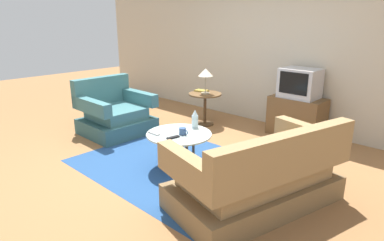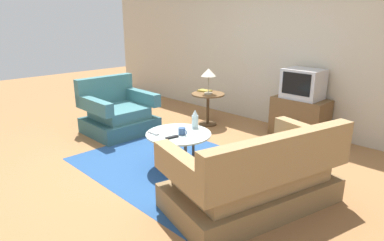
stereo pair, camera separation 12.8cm
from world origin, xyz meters
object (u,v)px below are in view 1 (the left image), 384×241
object	(u,v)px
couch	(259,178)
mug	(183,131)
tv_remote_silver	(154,133)
side_table	(205,102)
coffee_table	(179,136)
tv_remote_dark	(173,137)
armchair	(115,115)
vase	(195,119)
television	(300,83)
table_lamp	(206,73)
book	(202,91)
tv_stand	(297,117)

from	to	relation	value
couch	mug	size ratio (longest dim) A/B	14.08
tv_remote_silver	side_table	bearing A→B (deg)	113.98
coffee_table	tv_remote_dark	xyz separation A→B (m)	(0.07, -0.17, 0.05)
armchair	side_table	world-z (taller)	armchair
couch	mug	world-z (taller)	couch
vase	tv_remote_dark	size ratio (longest dim) A/B	1.45
television	coffee_table	bearing A→B (deg)	-102.76
table_lamp	mug	world-z (taller)	table_lamp
couch	armchair	bearing A→B (deg)	98.41
book	television	bearing A→B (deg)	4.34
mug	tv_remote_silver	size ratio (longest dim) A/B	0.76
vase	book	xyz separation A→B (m)	(-1.07, 1.32, 0.01)
vase	side_table	bearing A→B (deg)	126.59
couch	side_table	distance (m)	2.65
armchair	coffee_table	size ratio (longest dim) A/B	1.26
tv_stand	vase	xyz separation A→B (m)	(-0.49, -1.80, 0.25)
armchair	table_lamp	world-z (taller)	table_lamp
tv_remote_silver	table_lamp	bearing A→B (deg)	113.59
tv_stand	tv_remote_silver	xyz separation A→B (m)	(-0.68, -2.32, 0.15)
vase	book	size ratio (longest dim) A/B	0.94
couch	table_lamp	world-z (taller)	table_lamp
armchair	tv_remote_silver	world-z (taller)	armchair
side_table	tv_remote_silver	world-z (taller)	side_table
tv_stand	television	xyz separation A→B (m)	(-0.00, 0.00, 0.53)
coffee_table	mug	world-z (taller)	mug
coffee_table	vase	distance (m)	0.33
television	vase	xyz separation A→B (m)	(-0.49, -1.80, -0.27)
couch	side_table	bearing A→B (deg)	67.09
vase	mug	size ratio (longest dim) A/B	1.79
television	couch	bearing A→B (deg)	-72.12
couch	tv_remote_silver	distance (m)	1.39
mug	book	world-z (taller)	book
armchair	television	world-z (taller)	television
table_lamp	tv_remote_silver	world-z (taller)	table_lamp
table_lamp	mug	size ratio (longest dim) A/B	3.27
armchair	book	distance (m)	1.55
couch	tv_stand	distance (m)	2.27
tv_remote_dark	vase	bearing A→B (deg)	21.01
side_table	television	world-z (taller)	television
couch	coffee_table	bearing A→B (deg)	100.95
television	tv_stand	bearing A→B (deg)	-90.00
side_table	television	bearing A→B (deg)	22.00
couch	book	distance (m)	2.83
tv_stand	vase	distance (m)	1.88
vase	mug	bearing A→B (deg)	-75.28
coffee_table	mug	bearing A→B (deg)	-0.19
tv_remote_dark	book	world-z (taller)	book
side_table	mug	world-z (taller)	side_table
television	mug	bearing A→B (deg)	-101.09
couch	tv_remote_dark	distance (m)	1.12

